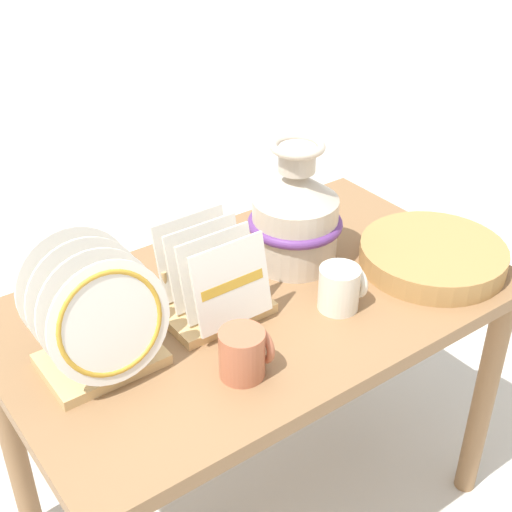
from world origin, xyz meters
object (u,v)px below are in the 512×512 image
object	(u,v)px
mug_terracotta_glaze	(244,353)
mug_cream_glaze	(341,288)
ceramic_vase	(295,214)
wicker_charger_stack	(433,256)
dish_rack_square_plates	(213,288)
dish_rack_round_plates	(98,323)

from	to	relation	value
mug_terracotta_glaze	mug_cream_glaze	xyz separation A→B (m)	(0.29, 0.05, 0.00)
ceramic_vase	mug_cream_glaze	size ratio (longest dim) A/B	3.08
wicker_charger_stack	mug_cream_glaze	bearing A→B (deg)	178.76
dish_rack_square_plates	mug_cream_glaze	distance (m)	0.27
dish_rack_round_plates	wicker_charger_stack	xyz separation A→B (m)	(0.79, -0.13, -0.08)
dish_rack_round_plates	dish_rack_square_plates	size ratio (longest dim) A/B	1.15
wicker_charger_stack	mug_terracotta_glaze	distance (m)	0.58
ceramic_vase	mug_terracotta_glaze	distance (m)	0.43
wicker_charger_stack	mug_terracotta_glaze	xyz separation A→B (m)	(-0.58, -0.05, 0.02)
dish_rack_round_plates	mug_cream_glaze	world-z (taller)	dish_rack_round_plates
dish_rack_round_plates	mug_terracotta_glaze	world-z (taller)	dish_rack_round_plates
dish_rack_round_plates	dish_rack_square_plates	world-z (taller)	dish_rack_round_plates
dish_rack_square_plates	ceramic_vase	bearing A→B (deg)	12.34
ceramic_vase	wicker_charger_stack	xyz separation A→B (m)	(0.25, -0.21, -0.10)
ceramic_vase	wicker_charger_stack	distance (m)	0.34
ceramic_vase	dish_rack_square_plates	bearing A→B (deg)	-167.66
dish_rack_square_plates	mug_terracotta_glaze	world-z (taller)	dish_rack_square_plates
ceramic_vase	mug_terracotta_glaze	xyz separation A→B (m)	(-0.33, -0.26, -0.08)
dish_rack_square_plates	mug_terracotta_glaze	distance (m)	0.21
dish_rack_round_plates	ceramic_vase	bearing A→B (deg)	8.44
dish_rack_square_plates	mug_cream_glaze	xyz separation A→B (m)	(0.23, -0.15, -0.01)
mug_terracotta_glaze	ceramic_vase	bearing A→B (deg)	38.08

